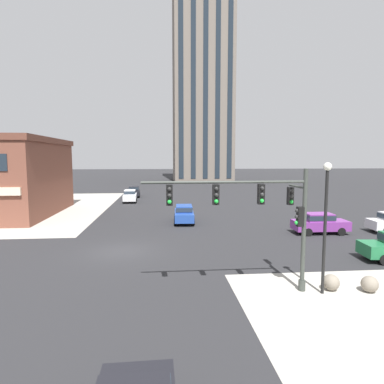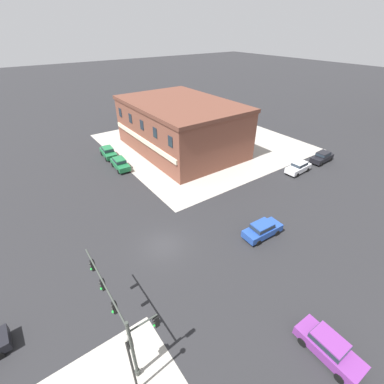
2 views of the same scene
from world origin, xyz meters
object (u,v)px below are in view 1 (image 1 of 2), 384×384
(car_main_southbound_far, at_px, (184,213))
(bollard_sphere_curb_a, at_px, (331,282))
(car_parked_curb, at_px, (130,195))
(traffic_signal_main, at_px, (265,211))
(street_lamp_corner_near, at_px, (326,214))
(bollard_sphere_curb_b, at_px, (370,284))
(car_main_northbound_far, at_px, (134,191))
(car_cross_far, at_px, (320,222))

(car_main_southbound_far, bearing_deg, bollard_sphere_curb_a, -70.77)
(bollard_sphere_curb_a, distance_m, car_parked_curb, 34.34)
(traffic_signal_main, distance_m, street_lamp_corner_near, 2.63)
(traffic_signal_main, bearing_deg, car_main_southbound_far, 99.23)
(traffic_signal_main, bearing_deg, bollard_sphere_curb_b, -7.52)
(street_lamp_corner_near, bearing_deg, car_main_northbound_far, 107.06)
(car_main_southbound_far, bearing_deg, car_main_northbound_far, 107.00)
(bollard_sphere_curb_a, bearing_deg, bollard_sphere_curb_b, -12.27)
(bollard_sphere_curb_a, distance_m, car_main_northbound_far, 40.18)
(traffic_signal_main, bearing_deg, bollard_sphere_curb_a, -4.95)
(bollard_sphere_curb_a, relative_size, car_main_northbound_far, 0.17)
(bollard_sphere_curb_b, relative_size, car_parked_curb, 0.17)
(street_lamp_corner_near, relative_size, car_cross_far, 1.35)
(traffic_signal_main, xyz_separation_m, car_parked_curb, (-9.27, 31.74, -2.86))
(bollard_sphere_curb_b, xyz_separation_m, car_parked_curb, (-14.08, 32.37, 0.54))
(car_parked_curb, xyz_separation_m, car_cross_far, (17.38, -20.92, 0.00))
(traffic_signal_main, xyz_separation_m, bollard_sphere_curb_a, (3.14, -0.27, -3.39))
(traffic_signal_main, bearing_deg, street_lamp_corner_near, -12.78)
(bollard_sphere_curb_b, bearing_deg, street_lamp_corner_near, 178.65)
(bollard_sphere_curb_a, height_order, street_lamp_corner_near, street_lamp_corner_near)
(car_main_northbound_far, distance_m, car_main_southbound_far, 22.59)
(bollard_sphere_curb_a, xyz_separation_m, car_parked_curb, (-12.41, 32.01, 0.54))
(car_main_northbound_far, height_order, car_parked_curb, same)
(street_lamp_corner_near, height_order, car_parked_curb, street_lamp_corner_near)
(bollard_sphere_curb_a, distance_m, street_lamp_corner_near, 3.38)
(car_main_northbound_far, bearing_deg, bollard_sphere_curb_b, -69.97)
(car_cross_far, bearing_deg, bollard_sphere_curb_b, -106.08)
(bollard_sphere_curb_b, bearing_deg, car_parked_curb, 113.50)
(bollard_sphere_curb_b, xyz_separation_m, car_main_northbound_far, (-14.07, 38.58, 0.54))
(traffic_signal_main, relative_size, car_main_southbound_far, 1.68)
(traffic_signal_main, xyz_separation_m, street_lamp_corner_near, (2.56, -0.58, -0.07))
(bollard_sphere_curb_b, relative_size, car_cross_far, 0.17)
(bollard_sphere_curb_a, height_order, car_parked_curb, car_parked_curb)
(bollard_sphere_curb_b, distance_m, car_main_northbound_far, 41.07)
(bollard_sphere_curb_a, distance_m, car_main_southbound_far, 17.61)
(traffic_signal_main, height_order, car_cross_far, traffic_signal_main)
(traffic_signal_main, relative_size, street_lamp_corner_near, 1.26)
(bollard_sphere_curb_b, bearing_deg, traffic_signal_main, 172.48)
(bollard_sphere_curb_b, distance_m, car_parked_curb, 35.31)
(car_cross_far, bearing_deg, bollard_sphere_curb_a, -114.12)
(street_lamp_corner_near, distance_m, car_main_southbound_far, 17.93)
(bollard_sphere_curb_a, bearing_deg, traffic_signal_main, 175.05)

